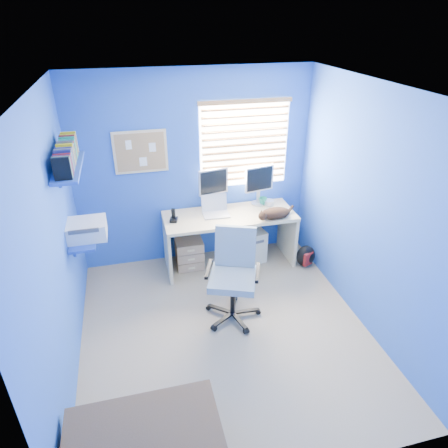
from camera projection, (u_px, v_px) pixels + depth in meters
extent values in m
cube|color=tan|center=(225.00, 331.00, 4.30)|extent=(3.00, 3.20, 0.00)
cube|color=white|center=(226.00, 90.00, 3.12)|extent=(3.00, 3.20, 0.00)
cube|color=blue|center=(195.00, 170.00, 5.08)|extent=(3.00, 0.01, 2.50)
cube|color=blue|center=(292.00, 358.00, 2.34)|extent=(3.00, 0.01, 2.50)
cube|color=blue|center=(54.00, 250.00, 3.39)|extent=(0.01, 3.20, 2.50)
cube|color=blue|center=(369.00, 212.00, 4.03)|extent=(0.01, 3.20, 2.50)
cube|color=tan|center=(229.00, 240.00, 5.28)|extent=(1.68, 0.65, 0.74)
cube|color=silver|center=(216.00, 207.00, 5.05)|extent=(0.34, 0.27, 0.22)
cube|color=silver|center=(213.00, 188.00, 5.17)|extent=(0.42, 0.20, 0.54)
cube|color=silver|center=(259.00, 185.00, 5.26)|extent=(0.42, 0.19, 0.54)
cube|color=black|center=(174.00, 215.00, 4.91)|extent=(0.12, 0.13, 0.17)
imported|color=#1A8C6B|center=(263.00, 201.00, 5.34)|extent=(0.10, 0.09, 0.10)
cylinder|color=silver|center=(269.00, 203.00, 5.34)|extent=(0.13, 0.13, 0.07)
ellipsoid|color=black|center=(276.00, 213.00, 4.99)|extent=(0.43, 0.31, 0.14)
cube|color=beige|center=(254.00, 242.00, 5.51)|extent=(0.26, 0.47, 0.45)
cube|color=tan|center=(190.00, 254.00, 5.28)|extent=(0.35, 0.28, 0.41)
cube|color=yellow|center=(248.00, 257.00, 5.36)|extent=(0.03, 0.17, 0.24)
ellipsoid|color=black|center=(306.00, 256.00, 5.33)|extent=(0.31, 0.28, 0.30)
cylinder|color=black|center=(232.00, 314.00, 4.49)|extent=(0.77, 0.77, 0.06)
cylinder|color=black|center=(233.00, 298.00, 4.37)|extent=(0.06, 0.06, 0.42)
cube|color=#7D9CAA|center=(233.00, 279.00, 4.26)|extent=(0.63, 0.63, 0.08)
cube|color=#7D9CAA|center=(235.00, 246.00, 4.33)|extent=(0.43, 0.22, 0.46)
cube|color=white|center=(244.00, 144.00, 5.06)|extent=(1.15, 0.01, 1.10)
cube|color=#BE7D4A|center=(245.00, 145.00, 5.04)|extent=(1.10, 0.03, 1.00)
cube|color=tan|center=(141.00, 152.00, 4.78)|extent=(0.64, 0.02, 0.52)
cube|color=tan|center=(141.00, 152.00, 4.77)|extent=(0.58, 0.01, 0.46)
cube|color=#2245B0|center=(83.00, 239.00, 4.22)|extent=(0.26, 0.55, 0.03)
cube|color=silver|center=(86.00, 229.00, 4.18)|extent=(0.42, 0.34, 0.18)
cube|color=#2245B0|center=(68.00, 167.00, 3.84)|extent=(0.24, 0.90, 0.03)
cube|color=navy|center=(65.00, 155.00, 3.77)|extent=(0.15, 0.80, 0.22)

